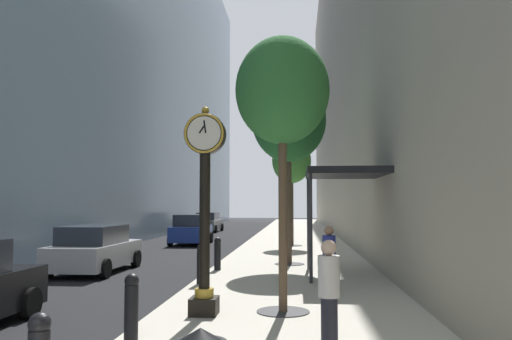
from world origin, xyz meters
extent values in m
plane|color=black|center=(0.00, 27.00, 0.00)|extent=(110.00, 110.00, 0.00)
cube|color=beige|center=(2.86, 30.00, 0.07)|extent=(5.71, 80.00, 0.14)
cube|color=#758EA8|center=(-11.24, 30.00, 14.54)|extent=(9.00, 80.00, 29.08)
cube|color=#A89E89|center=(10.21, 30.00, 13.52)|extent=(9.00, 80.00, 27.04)
cube|color=black|center=(1.13, 7.76, 0.32)|extent=(0.55, 0.55, 0.35)
cylinder|color=gold|center=(1.13, 7.76, 0.58)|extent=(0.38, 0.38, 0.18)
cylinder|color=black|center=(1.13, 7.76, 2.03)|extent=(0.22, 0.22, 2.72)
cylinder|color=black|center=(1.13, 7.76, 3.81)|extent=(0.84, 0.28, 0.84)
torus|color=gold|center=(1.13, 7.60, 3.81)|extent=(0.82, 0.05, 0.82)
cylinder|color=silver|center=(1.13, 7.61, 3.81)|extent=(0.69, 0.01, 0.69)
cylinder|color=silver|center=(1.13, 7.91, 3.81)|extent=(0.69, 0.01, 0.69)
sphere|color=gold|center=(1.13, 7.76, 4.30)|extent=(0.16, 0.16, 0.16)
cube|color=black|center=(1.09, 7.60, 3.88)|extent=(0.12, 0.01, 0.16)
cube|color=black|center=(1.15, 7.60, 3.94)|extent=(0.07, 0.01, 0.26)
sphere|color=black|center=(0.32, 2.69, 1.12)|extent=(0.24, 0.24, 0.24)
cylinder|color=black|center=(0.32, 5.67, 0.60)|extent=(0.23, 0.23, 0.92)
sphere|color=black|center=(0.32, 5.67, 1.12)|extent=(0.24, 0.24, 0.24)
cylinder|color=black|center=(0.32, 11.64, 0.60)|extent=(0.23, 0.23, 0.92)
sphere|color=black|center=(0.32, 11.64, 1.12)|extent=(0.24, 0.24, 0.24)
cylinder|color=black|center=(0.32, 14.63, 0.60)|extent=(0.23, 0.23, 0.92)
sphere|color=black|center=(0.32, 14.63, 1.12)|extent=(0.24, 0.24, 0.24)
cylinder|color=#333335|center=(2.71, 8.15, 0.15)|extent=(1.10, 1.10, 0.02)
cylinder|color=brown|center=(2.71, 8.15, 2.09)|extent=(0.18, 0.18, 3.90)
ellipsoid|color=#2D7033|center=(2.71, 8.15, 4.79)|extent=(2.00, 2.00, 2.30)
cylinder|color=#333335|center=(2.71, 16.47, 0.15)|extent=(1.10, 1.10, 0.02)
cylinder|color=#4C3D2D|center=(2.71, 16.47, 2.32)|extent=(0.18, 0.18, 4.35)
ellipsoid|color=#23602D|center=(2.71, 16.47, 5.54)|extent=(2.79, 2.79, 3.21)
cylinder|color=#333335|center=(2.71, 24.79, 0.15)|extent=(1.10, 1.10, 0.02)
cylinder|color=#4C3D2D|center=(2.71, 24.79, 2.01)|extent=(0.18, 0.18, 3.75)
ellipsoid|color=#428438|center=(2.71, 24.79, 4.67)|extent=(2.10, 2.10, 2.41)
cone|color=black|center=(2.09, 2.37, 1.11)|extent=(0.53, 0.53, 0.16)
cylinder|color=#23232D|center=(3.83, 10.77, 0.53)|extent=(0.34, 0.34, 0.79)
cylinder|color=navy|center=(3.83, 10.77, 1.24)|extent=(0.44, 0.44, 0.63)
sphere|color=#9E7556|center=(3.83, 10.77, 1.68)|extent=(0.24, 0.24, 0.24)
cube|color=brown|center=(3.62, 10.69, 0.89)|extent=(0.18, 0.23, 0.24)
cylinder|color=#23232D|center=(3.51, 5.51, 0.54)|extent=(0.27, 0.27, 0.79)
cylinder|color=silver|center=(3.51, 5.51, 1.25)|extent=(0.35, 0.35, 0.64)
sphere|color=beige|center=(3.51, 5.51, 1.69)|extent=(0.24, 0.24, 0.24)
cube|color=black|center=(4.51, 13.64, 3.34)|extent=(2.40, 3.60, 0.20)
cylinder|color=#333338|center=(3.39, 12.04, 1.74)|extent=(0.10, 0.10, 3.20)
cylinder|color=#333338|center=(3.39, 15.24, 1.74)|extent=(0.10, 0.10, 3.20)
cube|color=slate|center=(-4.44, 39.88, 0.61)|extent=(1.82, 4.62, 0.79)
cube|color=#282D38|center=(-4.44, 39.65, 1.31)|extent=(1.57, 2.60, 0.65)
cylinder|color=black|center=(-5.28, 41.45, 0.32)|extent=(0.23, 0.64, 0.64)
cylinder|color=black|center=(-3.55, 41.42, 0.32)|extent=(0.23, 0.64, 0.64)
cylinder|color=black|center=(-5.34, 38.34, 0.32)|extent=(0.23, 0.64, 0.64)
cylinder|color=black|center=(-3.60, 38.31, 0.32)|extent=(0.23, 0.64, 0.64)
cube|color=navy|center=(-3.16, 26.86, 0.65)|extent=(1.83, 4.02, 0.85)
cube|color=#282D38|center=(-3.16, 26.66, 1.40)|extent=(1.60, 2.25, 0.70)
cylinder|color=black|center=(-4.06, 28.23, 0.32)|extent=(0.22, 0.64, 0.64)
cylinder|color=black|center=(-2.25, 28.22, 0.32)|extent=(0.22, 0.64, 0.64)
cylinder|color=black|center=(-4.07, 25.50, 0.32)|extent=(0.22, 0.64, 0.64)
cylinder|color=black|center=(-2.26, 25.49, 0.32)|extent=(0.22, 0.64, 0.64)
cube|color=#B7BABF|center=(-3.99, 14.78, 0.61)|extent=(1.96, 4.37, 0.78)
cube|color=#282D38|center=(-3.99, 14.56, 1.30)|extent=(1.70, 2.46, 0.64)
cylinder|color=black|center=(-4.92, 16.27, 0.32)|extent=(0.23, 0.64, 0.64)
cylinder|color=black|center=(-3.02, 16.24, 0.32)|extent=(0.23, 0.64, 0.64)
cylinder|color=black|center=(-4.96, 13.31, 0.32)|extent=(0.23, 0.64, 0.64)
cylinder|color=black|center=(-3.07, 13.28, 0.32)|extent=(0.23, 0.64, 0.64)
cylinder|color=black|center=(-2.51, 7.73, 0.32)|extent=(0.22, 0.64, 0.64)
camera|label=1|loc=(3.03, -2.54, 2.38)|focal=35.72mm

